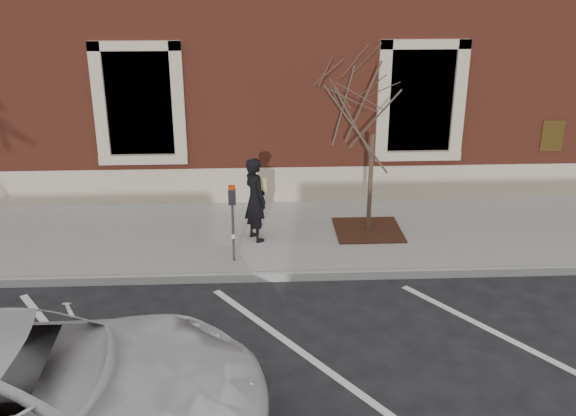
{
  "coord_description": "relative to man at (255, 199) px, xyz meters",
  "views": [
    {
      "loc": [
        -0.51,
        -10.03,
        5.18
      ],
      "look_at": [
        0.0,
        0.6,
        1.1
      ],
      "focal_mm": 40.0,
      "sensor_mm": 36.0,
      "label": 1
    }
  ],
  "objects": [
    {
      "name": "ground",
      "position": [
        0.58,
        -1.43,
        -0.97
      ],
      "size": [
        120.0,
        120.0,
        0.0
      ],
      "primitive_type": "plane",
      "color": "#28282B",
      "rests_on": "ground"
    },
    {
      "name": "sidewalk_near",
      "position": [
        0.58,
        0.32,
        -0.89
      ],
      "size": [
        40.0,
        3.5,
        0.15
      ],
      "primitive_type": "cube",
      "color": "#A4A09A",
      "rests_on": "ground"
    },
    {
      "name": "curb_near",
      "position": [
        0.58,
        -1.48,
        -0.89
      ],
      "size": [
        40.0,
        0.12,
        0.15
      ],
      "primitive_type": "cube",
      "color": "#9E9E99",
      "rests_on": "ground"
    },
    {
      "name": "parking_stripes",
      "position": [
        0.58,
        -3.63,
        -0.97
      ],
      "size": [
        28.0,
        4.4,
        0.01
      ],
      "primitive_type": null,
      "color": "silver",
      "rests_on": "ground"
    },
    {
      "name": "building_civic",
      "position": [
        0.58,
        6.31,
        3.03
      ],
      "size": [
        40.0,
        8.62,
        8.0
      ],
      "color": "maroon",
      "rests_on": "ground"
    },
    {
      "name": "man",
      "position": [
        0.0,
        0.0,
        0.0
      ],
      "size": [
        0.63,
        0.71,
        1.64
      ],
      "primitive_type": "imported",
      "rotation": [
        0.0,
        0.0,
        2.07
      ],
      "color": "black",
      "rests_on": "sidewalk_near"
    },
    {
      "name": "parking_meter",
      "position": [
        -0.4,
        -0.95,
        0.17
      ],
      "size": [
        0.13,
        0.1,
        1.43
      ],
      "rotation": [
        0.0,
        0.0,
        -0.41
      ],
      "color": "#595B60",
      "rests_on": "sidewalk_near"
    },
    {
      "name": "tree_grate",
      "position": [
        2.25,
        0.3,
        -0.8
      ],
      "size": [
        1.31,
        1.31,
        0.03
      ],
      "primitive_type": "cube",
      "color": "#3E2014",
      "rests_on": "sidewalk_near"
    },
    {
      "name": "sapling",
      "position": [
        2.25,
        0.3,
        1.69
      ],
      "size": [
        2.15,
        2.15,
        3.59
      ],
      "color": "#4C392E",
      "rests_on": "sidewalk_near"
    },
    {
      "name": "white_truck",
      "position": [
        -2.65,
        -5.55,
        -0.19
      ],
      "size": [
        5.74,
        2.87,
        1.56
      ],
      "primitive_type": "imported",
      "rotation": [
        0.0,
        0.0,
        1.62
      ],
      "color": "silver",
      "rests_on": "ground"
    }
  ]
}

